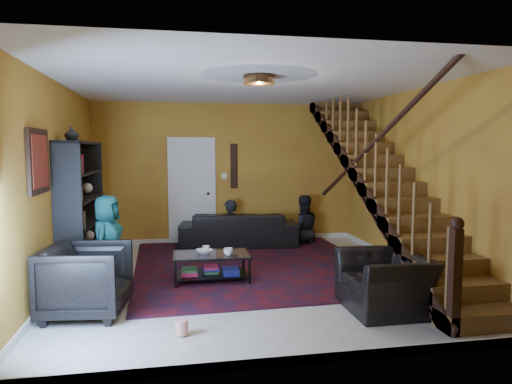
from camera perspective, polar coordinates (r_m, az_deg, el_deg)
floor at (r=6.79m, az=-0.91°, el=-10.76°), size 5.50×5.50×0.00m
room at (r=7.99m, az=-12.07°, el=-8.05°), size 5.50×5.50×5.50m
staircase at (r=7.20m, az=15.98°, el=1.27°), size 0.95×5.02×3.18m
bookshelf at (r=7.23m, az=-20.94°, el=-2.32°), size 0.35×1.80×2.00m
door at (r=9.21m, az=-8.00°, el=-0.06°), size 0.82×0.05×2.05m
framed_picture at (r=5.74m, az=-25.57°, el=3.49°), size 0.04×0.74×0.74m
wall_hanging at (r=9.26m, az=-2.77°, el=3.27°), size 0.14×0.03×0.90m
ceiling_fixture at (r=5.80m, az=0.38°, el=13.83°), size 0.40×0.40×0.10m
rug at (r=7.60m, az=-0.48°, el=-8.92°), size 3.88×4.39×0.02m
sofa at (r=8.96m, az=-2.15°, el=-4.64°), size 2.37×1.19×0.66m
armchair_left at (r=5.59m, az=-20.42°, el=-10.28°), size 1.00×0.98×0.82m
armchair_right at (r=5.66m, az=15.83°, el=-10.78°), size 0.90×1.02×0.66m
person_adult_a at (r=9.01m, az=-3.29°, el=-5.24°), size 0.52×0.36×1.36m
person_adult_b at (r=9.30m, az=5.88°, el=-4.75°), size 0.69×0.54×1.42m
person_child at (r=6.48m, az=-18.08°, el=-6.00°), size 0.54×0.70×1.28m
coffee_table at (r=6.61m, az=-5.60°, el=-9.16°), size 1.09×0.65×0.41m
cup_a at (r=6.43m, az=-3.49°, el=-7.45°), size 0.15×0.15×0.10m
cup_b at (r=6.64m, az=-6.27°, el=-7.10°), size 0.13×0.13×0.09m
bowl at (r=6.59m, az=-6.47°, el=-7.38°), size 0.27×0.27×0.06m
vase at (r=6.68m, az=-22.05°, el=6.77°), size 0.18×0.18×0.19m
popcorn_bucket at (r=4.87m, az=-9.24°, el=-16.32°), size 0.17×0.17×0.15m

